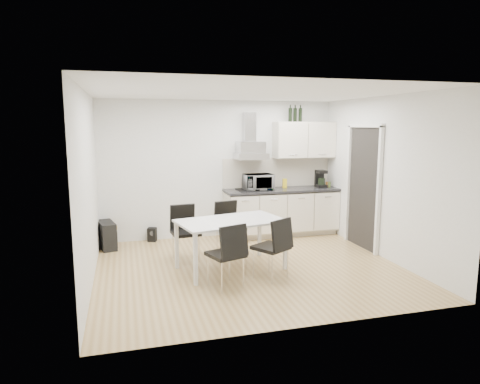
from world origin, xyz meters
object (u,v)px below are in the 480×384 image
object	(u,v)px
chair_near_left	(226,255)
chair_near_right	(271,248)
kitchenette	(283,193)
chair_far_right	(230,229)
dining_table	(231,225)
floor_speaker	(152,235)
chair_far_left	(186,233)
guitar_amp	(107,235)

from	to	relation	value
chair_near_left	chair_near_right	xyz separation A→B (m)	(0.68, 0.15, 0.00)
kitchenette	chair_far_right	xyz separation A→B (m)	(-1.30, -1.00, -0.39)
dining_table	chair_near_right	size ratio (longest dim) A/B	1.90
floor_speaker	dining_table	bearing A→B (deg)	-41.69
chair_far_left	chair_far_right	bearing A→B (deg)	-176.78
chair_far_right	kitchenette	bearing A→B (deg)	-153.10
guitar_amp	chair_near_right	bearing A→B (deg)	-56.32
chair_far_right	guitar_amp	world-z (taller)	chair_far_right
chair_far_right	chair_far_left	bearing A→B (deg)	-1.36
kitchenette	chair_far_right	world-z (taller)	kitchenette
kitchenette	floor_speaker	size ratio (longest dim) A/B	9.86
dining_table	chair_far_left	bearing A→B (deg)	123.46
dining_table	chair_near_right	distance (m)	0.73
chair_far_left	floor_speaker	xyz separation A→B (m)	(-0.45, 1.28, -0.31)
dining_table	chair_far_left	xyz separation A→B (m)	(-0.59, 0.59, -0.24)
dining_table	chair_far_right	size ratio (longest dim) A/B	1.90
chair_near_right	floor_speaker	size ratio (longest dim) A/B	3.44
guitar_amp	chair_far_left	bearing A→B (deg)	-52.73
chair_near_left	floor_speaker	size ratio (longest dim) A/B	3.44
dining_table	chair_far_right	world-z (taller)	chair_far_right
dining_table	kitchenette	bearing A→B (deg)	37.25
chair_near_left	chair_near_right	world-z (taller)	same
chair_far_right	chair_near_right	size ratio (longest dim) A/B	1.00
floor_speaker	guitar_amp	bearing A→B (deg)	-143.15
chair_near_right	floor_speaker	world-z (taller)	chair_near_right
chair_far_left	chair_near_right	bearing A→B (deg)	126.77
kitchenette	floor_speaker	bearing A→B (deg)	176.24
chair_far_left	guitar_amp	size ratio (longest dim) A/B	1.46
chair_far_left	dining_table	bearing A→B (deg)	129.45
chair_far_right	chair_near_right	xyz separation A→B (m)	(0.27, -1.24, 0.00)
guitar_amp	floor_speaker	size ratio (longest dim) A/B	2.36
chair_far_left	floor_speaker	distance (m)	1.40
chair_far_right	dining_table	bearing A→B (deg)	66.03
chair_near_right	guitar_amp	world-z (taller)	chair_near_right
kitchenette	chair_near_right	size ratio (longest dim) A/B	2.86
chair_near_right	chair_far_right	bearing A→B (deg)	71.48
dining_table	chair_far_left	size ratio (longest dim) A/B	1.90
chair_near_left	floor_speaker	bearing A→B (deg)	87.85
dining_table	guitar_amp	world-z (taller)	dining_table
chair_far_right	chair_near_left	xyz separation A→B (m)	(-0.41, -1.39, 0.00)
dining_table	floor_speaker	bearing A→B (deg)	107.16
guitar_amp	floor_speaker	xyz separation A→B (m)	(0.79, 0.25, -0.11)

